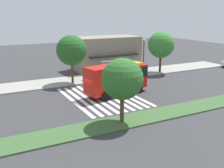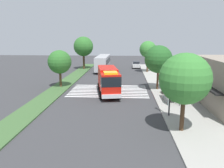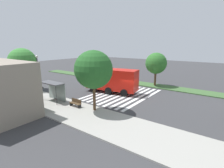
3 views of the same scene
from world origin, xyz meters
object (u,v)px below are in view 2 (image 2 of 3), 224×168
at_px(bus_stop_shelter, 169,88).
at_px(sidewalk_tree_east, 185,79).
at_px(fire_truck, 108,80).
at_px(bench_near_shelter, 163,90).
at_px(transit_bus, 103,62).
at_px(median_tree_far_west, 83,47).
at_px(parked_car_west, 136,64).
at_px(median_tree_west, 60,62).
at_px(sidewalk_tree_west, 159,59).
at_px(street_lamp, 171,83).
at_px(sidewalk_tree_far_west, 148,49).

height_order(bus_stop_shelter, sidewalk_tree_east, sidewalk_tree_east).
relative_size(fire_truck, bus_stop_shelter, 2.44).
height_order(fire_truck, bench_near_shelter, fire_truck).
bearing_deg(transit_bus, median_tree_far_west, 64.06).
height_order(transit_bus, sidewalk_tree_east, sidewalk_tree_east).
xyz_separation_m(parked_car_west, bus_stop_shelter, (30.75, 2.70, 1.02)).
distance_m(bench_near_shelter, sidewalk_tree_east, 13.28).
height_order(transit_bus, median_tree_far_west, median_tree_far_west).
xyz_separation_m(sidewalk_tree_east, median_tree_west, (-15.99, -15.33, -0.55)).
xyz_separation_m(bench_near_shelter, sidewalk_tree_west, (-2.56, -0.50, 4.13)).
xyz_separation_m(transit_bus, bench_near_shelter, (20.87, 10.80, -1.53)).
relative_size(sidewalk_tree_west, median_tree_west, 1.14).
bearing_deg(sidewalk_tree_west, median_tree_west, -92.98).
bearing_deg(street_lamp, parked_car_west, -177.12).
bearing_deg(sidewalk_tree_far_west, street_lamp, -0.81).
height_order(bench_near_shelter, median_tree_far_west, median_tree_far_west).
bearing_deg(median_tree_west, median_tree_far_west, 180.00).
height_order(sidewalk_tree_far_west, sidewalk_tree_west, sidewalk_tree_far_west).
relative_size(street_lamp, sidewalk_tree_east, 0.85).
height_order(parked_car_west, transit_bus, transit_bus).
bearing_deg(bus_stop_shelter, street_lamp, -10.15).
bearing_deg(sidewalk_tree_west, parked_car_west, -174.81).
xyz_separation_m(street_lamp, median_tree_far_west, (-32.41, -14.93, 2.10)).
bearing_deg(transit_bus, sidewalk_tree_west, -150.12).
relative_size(sidewalk_tree_far_west, median_tree_far_west, 0.88).
bearing_deg(sidewalk_tree_east, median_tree_west, -136.20).
height_order(transit_bus, sidewalk_tree_west, sidewalk_tree_west).
distance_m(street_lamp, median_tree_west, 19.41).
bearing_deg(bus_stop_shelter, parked_car_west, -174.98).
distance_m(bus_stop_shelter, median_tree_far_west, 31.85).
bearing_deg(fire_truck, median_tree_west, -126.97).
distance_m(transit_bus, median_tree_west, 18.34).
distance_m(bus_stop_shelter, sidewalk_tree_far_west, 23.60).
distance_m(bus_stop_shelter, street_lamp, 5.37).
bearing_deg(fire_truck, sidewalk_tree_far_west, 149.78).
relative_size(bench_near_shelter, sidewalk_tree_far_west, 0.23).
height_order(fire_truck, street_lamp, street_lamp).
xyz_separation_m(bus_stop_shelter, sidewalk_tree_far_west, (-23.36, -0.50, 3.31)).
bearing_deg(bus_stop_shelter, median_tree_far_west, -149.96).
relative_size(fire_truck, sidewalk_tree_west, 1.28).
height_order(fire_truck, sidewalk_tree_far_west, sidewalk_tree_far_west).
relative_size(street_lamp, median_tree_far_west, 0.72).
bearing_deg(parked_car_west, sidewalk_tree_east, 4.27).
xyz_separation_m(bench_near_shelter, median_tree_west, (-3.35, -15.83, 3.52)).
height_order(bus_stop_shelter, median_tree_west, median_tree_west).
height_order(bench_near_shelter, sidewalk_tree_far_west, sidewalk_tree_far_west).
distance_m(bench_near_shelter, sidewalk_tree_west, 4.88).
height_order(bench_near_shelter, median_tree_west, median_tree_west).
bearing_deg(bus_stop_shelter, transit_bus, -156.52).
xyz_separation_m(sidewalk_tree_east, median_tree_far_west, (-36.01, -15.33, 0.96)).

